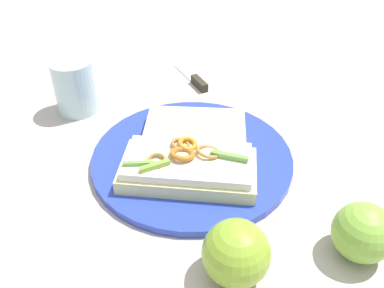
% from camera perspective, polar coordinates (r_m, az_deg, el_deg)
% --- Properties ---
extents(ground_plane, '(2.00, 2.00, 0.00)m').
position_cam_1_polar(ground_plane, '(0.63, 0.00, -2.33)').
color(ground_plane, '#BBACA2').
rests_on(ground_plane, ground).
extents(plate, '(0.30, 0.30, 0.01)m').
position_cam_1_polar(plate, '(0.62, 0.00, -1.90)').
color(plate, '#2B41BB').
rests_on(plate, ground_plane).
extents(sandwich, '(0.13, 0.20, 0.05)m').
position_cam_1_polar(sandwich, '(0.57, -0.56, -3.12)').
color(sandwich, beige).
rests_on(sandwich, plate).
extents(bread_slice_side, '(0.12, 0.17, 0.02)m').
position_cam_1_polar(bread_slice_side, '(0.65, 0.47, 2.01)').
color(bread_slice_side, beige).
rests_on(bread_slice_side, plate).
extents(apple_1, '(0.10, 0.10, 0.07)m').
position_cam_1_polar(apple_1, '(0.52, 22.41, -11.15)').
color(apple_1, '#82B73E').
rests_on(apple_1, ground_plane).
extents(apple_2, '(0.08, 0.08, 0.08)m').
position_cam_1_polar(apple_2, '(0.46, 6.08, -14.66)').
color(apple_2, '#89B12F').
rests_on(apple_2, ground_plane).
extents(drinking_glass, '(0.07, 0.07, 0.09)m').
position_cam_1_polar(drinking_glass, '(0.75, -15.78, 7.61)').
color(drinking_glass, silver).
rests_on(drinking_glass, ground_plane).
extents(knife, '(0.10, 0.10, 0.02)m').
position_cam_1_polar(knife, '(0.82, 0.47, 8.72)').
color(knife, silver).
rests_on(knife, ground_plane).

